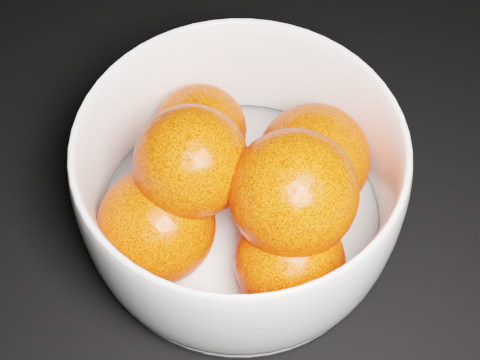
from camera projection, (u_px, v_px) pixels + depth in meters
The scene contains 2 objects.
bowl at pixel (240, 184), 0.49m from camera, with size 0.24×0.24×0.12m.
orange_pile at pixel (244, 189), 0.48m from camera, with size 0.19×0.20×0.13m.
Camera 1 is at (-0.10, 0.03, 0.47)m, focal length 50.00 mm.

